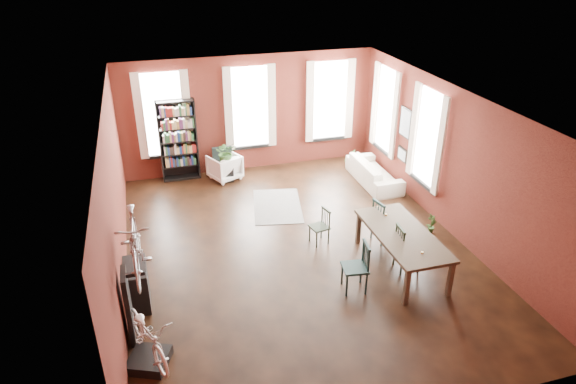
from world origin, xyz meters
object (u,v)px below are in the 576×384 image
object	(u,v)px
bookshelf	(178,141)
plant_stand	(228,172)
dining_table	(401,250)
dining_chair_b	(319,227)
white_armchair	(225,166)
dining_chair_a	(355,267)
bicycle_floor	(145,316)
dining_chair_c	(408,248)
dining_chair_d	(385,220)
console_table	(137,285)
cream_sofa	(374,168)
bike_trainer	(149,360)

from	to	relation	value
bookshelf	plant_stand	size ratio (longest dim) A/B	4.22
dining_table	dining_chair_b	xyz separation A→B (m)	(-1.25, 1.31, 0.00)
dining_chair_b	white_armchair	world-z (taller)	dining_chair_b
dining_chair_a	bicycle_floor	distance (m)	3.87
white_armchair	dining_chair_b	bearing A→B (deg)	85.75
dining_chair_c	plant_stand	xyz separation A→B (m)	(-2.67, 5.05, -0.23)
dining_table	dining_chair_d	distance (m)	1.04
dining_chair_c	bicycle_floor	world-z (taller)	bicycle_floor
dining_chair_c	console_table	world-z (taller)	dining_chair_c
dining_chair_b	cream_sofa	world-z (taller)	cream_sofa
dining_chair_b	dining_chair_c	bearing A→B (deg)	31.74
dining_chair_a	dining_chair_d	size ratio (longest dim) A/B	1.00
white_armchair	cream_sofa	size ratio (longest dim) A/B	0.37
dining_table	dining_chair_a	distance (m)	1.24
dining_chair_c	bookshelf	size ratio (longest dim) A/B	0.44
dining_chair_a	dining_chair_d	world-z (taller)	dining_chair_a
dining_table	cream_sofa	bearing A→B (deg)	72.63
cream_sofa	plant_stand	size ratio (longest dim) A/B	3.99
bookshelf	console_table	size ratio (longest dim) A/B	2.75
dining_chair_a	bike_trainer	xyz separation A→B (m)	(-3.79, -0.88, -0.41)
dining_chair_d	bookshelf	size ratio (longest dim) A/B	0.44
bike_trainer	cream_sofa	bearing A→B (deg)	39.67
dining_chair_c	dining_chair_a	bearing A→B (deg)	108.68
dining_chair_d	console_table	bearing A→B (deg)	86.17
bicycle_floor	cream_sofa	bearing A→B (deg)	20.73
dining_chair_b	dining_chair_c	size ratio (longest dim) A/B	0.81
bookshelf	console_table	xyz separation A→B (m)	(-1.28, -5.20, -0.70)
white_armchair	console_table	size ratio (longest dim) A/B	0.96
dining_chair_d	bookshelf	world-z (taller)	bookshelf
dining_chair_b	white_armchair	xyz separation A→B (m)	(-1.39, 3.81, -0.01)
bookshelf	console_table	bearing A→B (deg)	-103.83
dining_table	bookshelf	size ratio (longest dim) A/B	1.06
white_armchair	bicycle_floor	size ratio (longest dim) A/B	0.51
bike_trainer	dining_chair_d	bearing A→B (deg)	24.59
console_table	bicycle_floor	world-z (taller)	bicycle_floor
dining_table	cream_sofa	distance (m)	3.96
dining_chair_d	cream_sofa	world-z (taller)	dining_chair_d
dining_chair_d	bike_trainer	bearing A→B (deg)	102.55
dining_chair_c	bookshelf	xyz separation A→B (m)	(-3.87, 5.58, 0.61)
dining_chair_a	dining_table	bearing A→B (deg)	117.49
bookshelf	plant_stand	world-z (taller)	bookshelf
dining_table	bicycle_floor	size ratio (longest dim) A/B	1.54
plant_stand	console_table	bearing A→B (deg)	-117.95
white_armchair	console_table	bearing A→B (deg)	39.18
bike_trainer	dining_table	bearing A→B (deg)	14.67
bike_trainer	bookshelf	bearing A→B (deg)	80.17
console_table	bicycle_floor	xyz separation A→B (m)	(0.15, -1.54, 0.52)
dining_table	dining_chair_b	distance (m)	1.82
dining_table	dining_chair_a	world-z (taller)	dining_chair_a
bicycle_floor	dining_chair_b	bearing A→B (deg)	16.19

